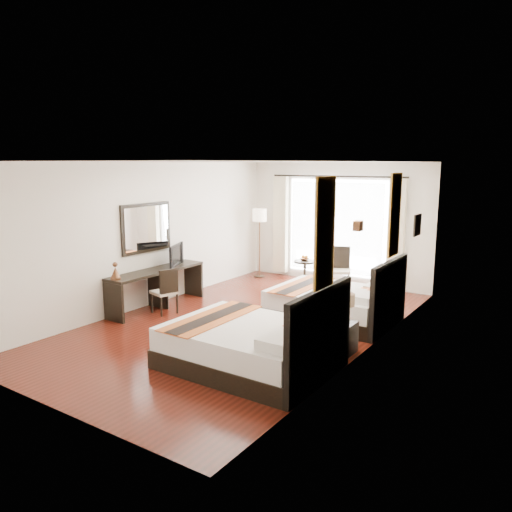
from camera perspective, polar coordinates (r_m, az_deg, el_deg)
The scene contains 29 objects.
floor at distance 8.85m, azimuth -1.31°, elevation -7.74°, with size 4.50×7.50×0.01m, color #3B120A.
ceiling at distance 8.40m, azimuth -1.39°, elevation 10.66°, with size 4.50×7.50×0.02m, color white.
wall_headboard at distance 7.48m, azimuth 12.89°, elevation -0.31°, with size 0.01×7.50×2.80m, color silver.
wall_desk at distance 9.96m, azimuth -11.99°, elevation 2.40°, with size 0.01×7.50×2.80m, color silver.
wall_window at distance 11.75m, azimuth 9.22°, elevation 3.71°, with size 4.50×0.01×2.80m, color silver.
wall_entry at distance 5.92m, azimuth -22.69°, elevation -3.72°, with size 4.50×0.01×2.80m, color silver.
window_glass at distance 11.75m, azimuth 9.18°, elevation 3.22°, with size 2.40×0.02×2.20m, color white.
sheer_curtain at distance 11.69m, azimuth 9.05°, elevation 3.19°, with size 2.30×0.02×2.10m, color white.
drape_left at distance 12.33m, azimuth 2.84°, elevation 3.60°, with size 0.35×0.14×2.35m, color beige.
drape_right at distance 11.14m, azimuth 15.75°, elevation 2.46°, with size 0.35×0.14×2.35m, color beige.
art_panel_near at distance 6.03m, azimuth 7.87°, elevation 2.59°, with size 0.03×0.50×1.35m, color #913715.
art_panel_far at distance 8.40m, azimuth 15.57°, elevation 4.54°, with size 0.03×0.50×1.35m, color #913715.
wall_sconce at distance 7.08m, azimuth 11.59°, elevation 3.41°, with size 0.10×0.14×0.14m, color #4E2F1C.
mirror_frame at distance 9.84m, azimuth -12.42°, elevation 3.17°, with size 0.04×1.25×0.95m, color black.
mirror_glass at distance 9.82m, azimuth -12.32°, elevation 3.16°, with size 0.01×1.12×0.82m, color white.
bed_near at distance 6.94m, azimuth -0.32°, elevation -10.10°, with size 2.23×1.74×1.26m.
bed_far at distance 9.06m, azimuth 9.12°, elevation -5.36°, with size 2.12×1.65×1.19m.
nightstand at distance 7.56m, azimuth 9.54°, elevation -9.25°, with size 0.39×0.49×0.47m, color black.
table_lamp at distance 7.50m, azimuth 10.30°, elevation -5.17°, with size 0.24×0.24×0.39m.
vase at distance 7.34m, azimuth 9.36°, elevation -7.11°, with size 0.13×0.13×0.13m, color black.
console_desk at distance 9.90m, azimuth -11.23°, elevation -3.66°, with size 0.50×2.20×0.76m, color black.
television at distance 10.07m, azimuth -9.49°, elevation 0.12°, with size 0.76×0.10×0.44m, color black.
bronze_figurine at distance 9.12m, azimuth -15.77°, elevation -1.76°, with size 0.18×0.18×0.27m, color #4E2F1C, non-canonical shape.
desk_chair at distance 9.51m, azimuth -10.37°, elevation -4.92°, with size 0.50×0.50×0.87m.
floor_lamp at distance 12.11m, azimuth 0.41°, elevation 4.18°, with size 0.34×0.34×1.69m.
side_table at distance 11.51m, azimuth 5.59°, elevation -1.95°, with size 0.50×0.50×0.58m, color black.
fruit_bowl at distance 11.49m, azimuth 5.56°, elevation -0.38°, with size 0.20×0.20×0.05m, color #473419.
window_chair at distance 11.11m, azimuth 9.54°, elevation -2.48°, with size 0.59×0.59×0.97m.
jute_rug at distance 11.13m, azimuth 7.25°, elevation -3.92°, with size 1.24×0.85×0.01m, color tan.
Camera 1 is at (4.83, -6.88, 2.78)m, focal length 35.00 mm.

